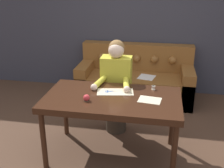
% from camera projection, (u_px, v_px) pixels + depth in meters
% --- Properties ---
extents(ground_plane, '(16.00, 16.00, 0.00)m').
position_uv_depth(ground_plane, '(119.00, 155.00, 3.36)').
color(ground_plane, '#4C3323').
extents(wall_back, '(8.00, 0.06, 2.60)m').
position_uv_depth(wall_back, '(138.00, 18.00, 4.82)').
color(wall_back, '#383842').
rests_on(wall_back, ground_plane).
extents(dining_table, '(1.50, 0.84, 0.76)m').
position_uv_depth(dining_table, '(112.00, 103.00, 3.12)').
color(dining_table, '#381E11').
rests_on(dining_table, ground_plane).
extents(couch, '(1.91, 0.81, 0.90)m').
position_uv_depth(couch, '(135.00, 80.00, 4.81)').
color(couch, brown).
rests_on(couch, ground_plane).
extents(person, '(0.46, 0.61, 1.27)m').
position_uv_depth(person, '(116.00, 87.00, 3.67)').
color(person, '#33281E').
rests_on(person, ground_plane).
extents(pattern_paper_main, '(0.44, 0.27, 0.00)m').
position_uv_depth(pattern_paper_main, '(115.00, 92.00, 3.21)').
color(pattern_paper_main, beige).
rests_on(pattern_paper_main, dining_table).
extents(pattern_paper_offcut, '(0.26, 0.21, 0.00)m').
position_uv_depth(pattern_paper_offcut, '(150.00, 100.00, 3.01)').
color(pattern_paper_offcut, beige).
rests_on(pattern_paper_offcut, dining_table).
extents(scissors, '(0.23, 0.13, 0.01)m').
position_uv_depth(scissors, '(111.00, 91.00, 3.23)').
color(scissors, silver).
rests_on(scissors, dining_table).
extents(thread_spool, '(0.04, 0.04, 0.05)m').
position_uv_depth(thread_spool, '(153.00, 88.00, 3.28)').
color(thread_spool, beige).
rests_on(thread_spool, dining_table).
extents(pin_cushion, '(0.07, 0.07, 0.07)m').
position_uv_depth(pin_cushion, '(86.00, 98.00, 2.98)').
color(pin_cushion, '#4C3828').
rests_on(pin_cushion, dining_table).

